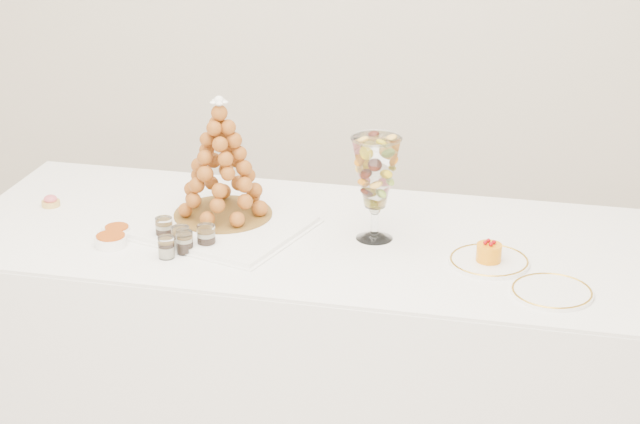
# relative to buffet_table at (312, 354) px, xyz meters

# --- Properties ---
(buffet_table) EXTENTS (2.19, 0.97, 0.82)m
(buffet_table) POSITION_rel_buffet_table_xyz_m (0.00, 0.00, 0.00)
(buffet_table) COLOR white
(buffet_table) RESTS_ON ground
(lace_tray) EXTENTS (0.63, 0.55, 0.02)m
(lace_tray) POSITION_rel_buffet_table_xyz_m (-0.31, 0.00, 0.42)
(lace_tray) COLOR white
(lace_tray) RESTS_ON buffet_table
(macaron_vase) EXTENTS (0.14, 0.14, 0.31)m
(macaron_vase) POSITION_rel_buffet_table_xyz_m (0.19, 0.01, 0.61)
(macaron_vase) COLOR white
(macaron_vase) RESTS_ON buffet_table
(cake_plate) EXTENTS (0.23, 0.23, 0.01)m
(cake_plate) POSITION_rel_buffet_table_xyz_m (0.53, -0.11, 0.41)
(cake_plate) COLOR white
(cake_plate) RESTS_ON buffet_table
(spare_plate) EXTENTS (0.22, 0.22, 0.01)m
(spare_plate) POSITION_rel_buffet_table_xyz_m (0.70, -0.28, 0.41)
(spare_plate) COLOR white
(spare_plate) RESTS_ON buffet_table
(pink_tart) EXTENTS (0.06, 0.06, 0.04)m
(pink_tart) POSITION_rel_buffet_table_xyz_m (-0.86, 0.09, 0.42)
(pink_tart) COLOR tan
(pink_tart) RESTS_ON buffet_table
(verrine_a) EXTENTS (0.06, 0.06, 0.07)m
(verrine_a) POSITION_rel_buffet_table_xyz_m (-0.42, -0.11, 0.44)
(verrine_a) COLOR white
(verrine_a) RESTS_ON buffet_table
(verrine_b) EXTENTS (0.06, 0.06, 0.07)m
(verrine_b) POSITION_rel_buffet_table_xyz_m (-0.36, -0.17, 0.44)
(verrine_b) COLOR white
(verrine_b) RESTS_ON buffet_table
(verrine_c) EXTENTS (0.06, 0.06, 0.07)m
(verrine_c) POSITION_rel_buffet_table_xyz_m (-0.28, -0.15, 0.44)
(verrine_c) COLOR white
(verrine_c) RESTS_ON buffet_table
(verrine_d) EXTENTS (0.05, 0.05, 0.06)m
(verrine_d) POSITION_rel_buffet_table_xyz_m (-0.38, -0.23, 0.44)
(verrine_d) COLOR white
(verrine_d) RESTS_ON buffet_table
(verrine_e) EXTENTS (0.06, 0.06, 0.07)m
(verrine_e) POSITION_rel_buffet_table_xyz_m (-0.34, -0.19, 0.44)
(verrine_e) COLOR white
(verrine_e) RESTS_ON buffet_table
(ramekin_back) EXTENTS (0.08, 0.08, 0.02)m
(ramekin_back) POSITION_rel_buffet_table_xyz_m (-0.57, -0.10, 0.42)
(ramekin_back) COLOR white
(ramekin_back) RESTS_ON buffet_table
(ramekin_front) EXTENTS (0.09, 0.09, 0.03)m
(ramekin_front) POSITION_rel_buffet_table_xyz_m (-0.57, -0.18, 0.42)
(ramekin_front) COLOR white
(ramekin_front) RESTS_ON buffet_table
(croquembouche) EXTENTS (0.32, 0.32, 0.38)m
(croquembouche) POSITION_rel_buffet_table_xyz_m (-0.29, 0.06, 0.61)
(croquembouche) COLOR brown
(croquembouche) RESTS_ON lace_tray
(mousse_cake) EXTENTS (0.07, 0.07, 0.06)m
(mousse_cake) POSITION_rel_buffet_table_xyz_m (0.52, -0.12, 0.44)
(mousse_cake) COLOR orange
(mousse_cake) RESTS_ON cake_plate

